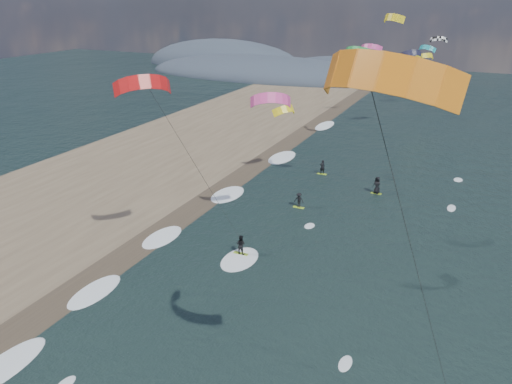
% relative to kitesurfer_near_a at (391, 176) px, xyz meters
% --- Properties ---
extents(sand_strip, '(26.00, 240.00, 0.00)m').
position_rel_kitesurfer_near_a_xyz_m(sand_strip, '(-33.84, 11.38, -14.21)').
color(sand_strip, brown).
rests_on(sand_strip, ground).
extents(wet_sand_strip, '(3.00, 240.00, 0.00)m').
position_rel_kitesurfer_near_a_xyz_m(wet_sand_strip, '(-21.84, 11.38, -14.21)').
color(wet_sand_strip, '#382D23').
rests_on(wet_sand_strip, ground).
extents(coastal_hills, '(80.00, 41.00, 15.00)m').
position_rel_kitesurfer_near_a_xyz_m(coastal_hills, '(-54.68, 109.24, -14.22)').
color(coastal_hills, '#3D4756').
rests_on(coastal_hills, ground).
extents(kitesurfer_near_a, '(7.93, 8.90, 18.41)m').
position_rel_kitesurfer_near_a_xyz_m(kitesurfer_near_a, '(0.00, 0.00, 0.00)').
color(kitesurfer_near_a, '#A3CD24').
rests_on(kitesurfer_near_a, ground).
extents(kitesurfer_near_b, '(6.90, 9.14, 15.28)m').
position_rel_kitesurfer_near_a_xyz_m(kitesurfer_near_b, '(-15.99, 12.32, -4.34)').
color(kitesurfer_near_b, '#A3CD24').
rests_on(kitesurfer_near_b, ground).
extents(far_kitesurfers, '(8.11, 10.84, 1.86)m').
position_rel_kitesurfer_near_a_xyz_m(far_kitesurfers, '(-10.28, 32.17, -13.36)').
color(far_kitesurfers, '#A3CD24').
rests_on(far_kitesurfers, ground).
extents(bg_kite_field, '(11.80, 71.85, 10.03)m').
position_rel_kitesurfer_near_a_xyz_m(bg_kite_field, '(-10.67, 58.19, -2.50)').
color(bg_kite_field, teal).
rests_on(bg_kite_field, ground).
extents(shoreline_surf, '(2.40, 79.40, 0.11)m').
position_rel_kitesurfer_near_a_xyz_m(shoreline_surf, '(-20.64, 16.13, -14.22)').
color(shoreline_surf, white).
rests_on(shoreline_surf, ground).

